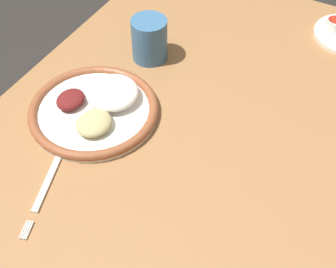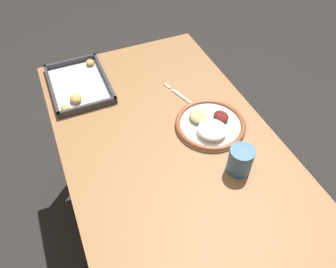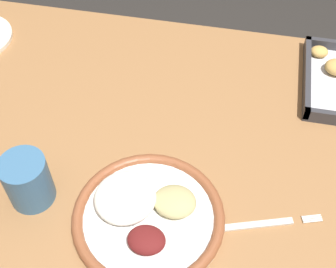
# 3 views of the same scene
# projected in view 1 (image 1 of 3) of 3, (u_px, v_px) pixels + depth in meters

# --- Properties ---
(dining_table) EXTENTS (1.27, 0.76, 0.76)m
(dining_table) POSITION_uv_depth(u_px,v_px,m) (168.00, 180.00, 1.00)
(dining_table) COLOR olive
(dining_table) RESTS_ON ground_plane
(dinner_plate) EXTENTS (0.27, 0.27, 0.05)m
(dinner_plate) POSITION_uv_depth(u_px,v_px,m) (96.00, 108.00, 0.96)
(dinner_plate) COLOR white
(dinner_plate) RESTS_ON dining_table
(fork) EXTENTS (0.21, 0.08, 0.00)m
(fork) POSITION_uv_depth(u_px,v_px,m) (48.00, 181.00, 0.85)
(fork) COLOR silver
(fork) RESTS_ON dining_table
(drinking_cup) EXTENTS (0.08, 0.08, 0.10)m
(drinking_cup) POSITION_uv_depth(u_px,v_px,m) (149.00, 39.00, 1.06)
(drinking_cup) COLOR #38668E
(drinking_cup) RESTS_ON dining_table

